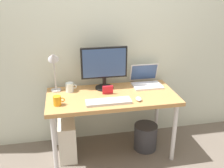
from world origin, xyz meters
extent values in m
plane|color=#665B51|center=(0.00, 0.00, 0.00)|extent=(6.00, 6.00, 0.00)
cube|color=silver|center=(0.00, 0.38, 1.30)|extent=(4.40, 0.04, 2.60)
cube|color=#B7844C|center=(0.00, 0.00, 0.68)|extent=(1.34, 0.64, 0.04)
cylinder|color=silver|center=(-0.61, -0.26, 0.33)|extent=(0.04, 0.04, 0.66)
cylinder|color=silver|center=(0.61, -0.26, 0.33)|extent=(0.04, 0.04, 0.66)
cylinder|color=silver|center=(-0.61, 0.26, 0.33)|extent=(0.04, 0.04, 0.66)
cylinder|color=silver|center=(0.61, 0.26, 0.33)|extent=(0.04, 0.04, 0.66)
cylinder|color=black|center=(-0.05, 0.19, 0.71)|extent=(0.20, 0.20, 0.01)
cylinder|color=black|center=(-0.05, 0.19, 0.77)|extent=(0.04, 0.04, 0.11)
cube|color=black|center=(-0.05, 0.19, 1.00)|extent=(0.49, 0.03, 0.34)
cube|color=#334C7F|center=(-0.05, 0.17, 1.00)|extent=(0.46, 0.01, 0.30)
cube|color=silver|center=(0.43, 0.15, 0.71)|extent=(0.32, 0.22, 0.02)
cube|color=silver|center=(0.43, 0.29, 0.83)|extent=(0.32, 0.07, 0.21)
cube|color=#334C7F|center=(0.43, 0.28, 0.83)|extent=(0.30, 0.05, 0.18)
cylinder|color=#B2B2B7|center=(-0.57, 0.22, 0.71)|extent=(0.11, 0.11, 0.01)
cylinder|color=#B2B2B7|center=(-0.57, 0.22, 0.89)|extent=(0.02, 0.02, 0.35)
cone|color=#B2B2B7|center=(-0.57, 0.18, 1.09)|extent=(0.11, 0.14, 0.13)
cube|color=#B2B2B7|center=(-0.07, -0.18, 0.72)|extent=(0.44, 0.14, 0.02)
ellipsoid|color=silver|center=(0.23, -0.18, 0.72)|extent=(0.06, 0.09, 0.03)
cylinder|color=orange|center=(-0.55, -0.14, 0.75)|extent=(0.07, 0.07, 0.09)
torus|color=orange|center=(-0.50, -0.14, 0.75)|extent=(0.05, 0.01, 0.05)
cylinder|color=silver|center=(-0.43, 0.17, 0.75)|extent=(0.08, 0.08, 0.10)
torus|color=silver|center=(-0.37, 0.17, 0.76)|extent=(0.05, 0.01, 0.05)
cube|color=red|center=(-0.04, 0.03, 0.75)|extent=(0.11, 0.03, 0.09)
cube|color=silver|center=(-0.49, 0.03, 0.21)|extent=(0.18, 0.36, 0.42)
cylinder|color=#333338|center=(0.39, -0.01, 0.15)|extent=(0.26, 0.26, 0.30)
camera|label=1|loc=(-0.46, -2.36, 1.78)|focal=40.84mm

